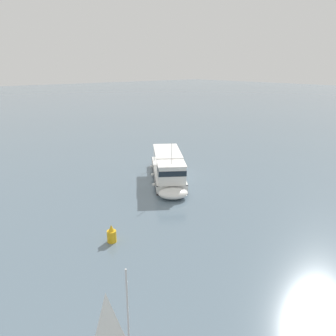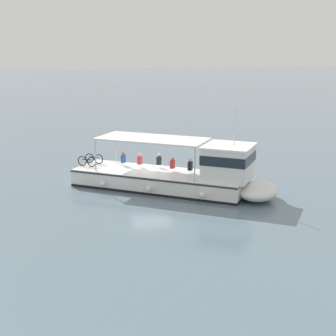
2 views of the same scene
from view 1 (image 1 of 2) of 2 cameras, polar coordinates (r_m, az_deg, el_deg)
The scene contains 3 objects.
ground_plane at distance 38.94m, azimuth 0.78°, elevation -1.31°, with size 400.00×400.00×0.00m, color slate.
ferry_main at distance 36.26m, azimuth 0.14°, elevation -1.06°, with size 12.21×9.78×5.32m.
channel_buoy at distance 25.01m, azimuth -9.85°, elevation -11.48°, with size 0.70×0.70×1.40m.
Camera 1 is at (-27.92, 24.04, 12.61)m, focal length 34.76 mm.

